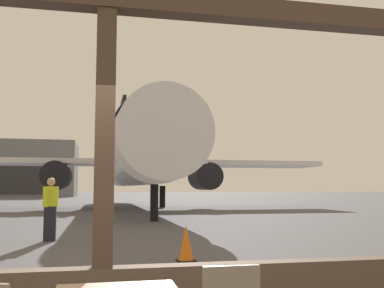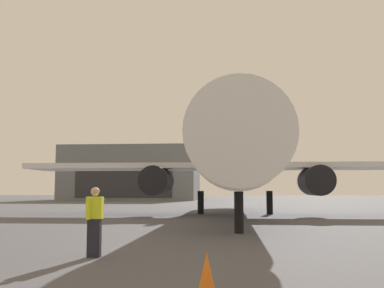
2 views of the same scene
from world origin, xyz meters
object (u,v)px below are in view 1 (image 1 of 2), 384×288
Objects in this scene: ground_crew_worker at (50,208)px; traffic_cone at (186,244)px; airplane at (133,158)px; distant_hangar at (8,170)px.

ground_crew_worker is 5.14m from traffic_cone.
distant_hangar is at bearing 109.31° from airplane.
traffic_cone is 0.03× the size of distant_hangar.
traffic_cone is at bearing -91.77° from airplane.
ground_crew_worker reaches higher than traffic_cone.
traffic_cone is 74.65m from distant_hangar.
ground_crew_worker is (-3.73, -18.72, -2.66)m from airplane.
traffic_cone is (-0.71, -22.85, -3.22)m from airplane.
airplane is 52.75m from distant_hangar.
ground_crew_worker is 0.08× the size of distant_hangar.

